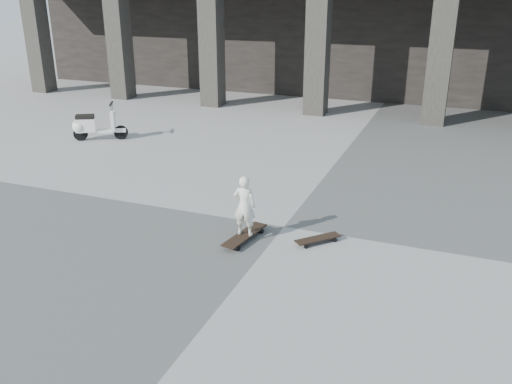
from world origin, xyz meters
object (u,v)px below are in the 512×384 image
(skateboard_spare, at_px, (318,239))
(scooter, at_px, (90,126))
(child, at_px, (245,206))
(longboard, at_px, (245,235))

(skateboard_spare, bearing_deg, scooter, 105.34)
(child, distance_m, scooter, 7.28)
(longboard, distance_m, child, 0.52)
(scooter, bearing_deg, child, -62.21)
(skateboard_spare, bearing_deg, child, 148.88)
(longboard, xyz_separation_m, skateboard_spare, (1.12, 0.32, -0.01))
(longboard, height_order, skateboard_spare, longboard)
(longboard, relative_size, child, 1.07)
(child, bearing_deg, scooter, -38.52)
(skateboard_spare, height_order, child, child)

